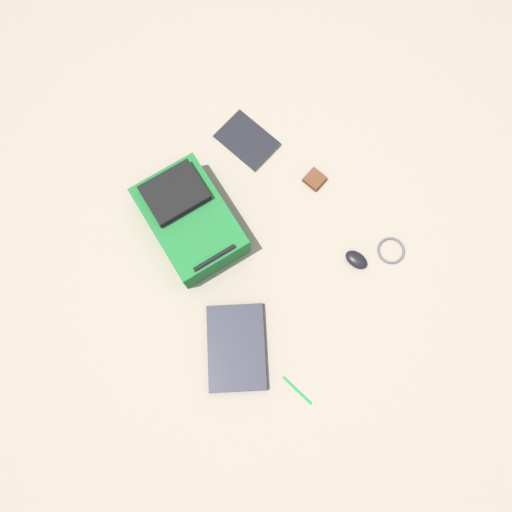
{
  "coord_description": "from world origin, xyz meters",
  "views": [
    {
      "loc": [
        0.32,
        0.36,
        2.05
      ],
      "look_at": [
        -0.0,
        -0.01,
        0.02
      ],
      "focal_mm": 35.68,
      "sensor_mm": 36.0,
      "label": 1
    }
  ],
  "objects_px": {
    "laptop": "(236,347)",
    "computer_mouse": "(356,260)",
    "backpack": "(189,219)",
    "pen_black": "(297,390)",
    "book_manual": "(247,141)",
    "cable_coil": "(391,251)",
    "earbud_pouch": "(315,179)"
  },
  "relations": [
    {
      "from": "book_manual",
      "to": "cable_coil",
      "type": "bearing_deg",
      "value": 99.66
    },
    {
      "from": "earbud_pouch",
      "to": "pen_black",
      "type": "bearing_deg",
      "value": 43.19
    },
    {
      "from": "book_manual",
      "to": "earbud_pouch",
      "type": "relative_size",
      "value": 3.51
    },
    {
      "from": "book_manual",
      "to": "earbud_pouch",
      "type": "height_order",
      "value": "earbud_pouch"
    },
    {
      "from": "laptop",
      "to": "computer_mouse",
      "type": "xyz_separation_m",
      "value": [
        -0.6,
        0.05,
        0.0
      ]
    },
    {
      "from": "backpack",
      "to": "laptop",
      "type": "height_order",
      "value": "backpack"
    },
    {
      "from": "backpack",
      "to": "pen_black",
      "type": "xyz_separation_m",
      "value": [
        0.12,
        0.8,
        -0.08
      ]
    },
    {
      "from": "cable_coil",
      "to": "pen_black",
      "type": "xyz_separation_m",
      "value": [
        0.67,
        0.16,
        -0.0
      ]
    },
    {
      "from": "laptop",
      "to": "computer_mouse",
      "type": "distance_m",
      "value": 0.61
    },
    {
      "from": "earbud_pouch",
      "to": "book_manual",
      "type": "bearing_deg",
      "value": -72.92
    },
    {
      "from": "computer_mouse",
      "to": "pen_black",
      "type": "bearing_deg",
      "value": 11.18
    },
    {
      "from": "backpack",
      "to": "computer_mouse",
      "type": "relative_size",
      "value": 4.96
    },
    {
      "from": "laptop",
      "to": "computer_mouse",
      "type": "bearing_deg",
      "value": 175.06
    },
    {
      "from": "cable_coil",
      "to": "book_manual",
      "type": "bearing_deg",
      "value": -80.34
    },
    {
      "from": "backpack",
      "to": "book_manual",
      "type": "height_order",
      "value": "backpack"
    },
    {
      "from": "pen_black",
      "to": "laptop",
      "type": "bearing_deg",
      "value": -75.59
    },
    {
      "from": "cable_coil",
      "to": "earbud_pouch",
      "type": "distance_m",
      "value": 0.44
    },
    {
      "from": "book_manual",
      "to": "cable_coil",
      "type": "height_order",
      "value": "book_manual"
    },
    {
      "from": "backpack",
      "to": "cable_coil",
      "type": "distance_m",
      "value": 0.85
    },
    {
      "from": "backpack",
      "to": "pen_black",
      "type": "height_order",
      "value": "backpack"
    },
    {
      "from": "laptop",
      "to": "book_manual",
      "type": "distance_m",
      "value": 0.89
    },
    {
      "from": "pen_black",
      "to": "backpack",
      "type": "bearing_deg",
      "value": -98.3
    },
    {
      "from": "computer_mouse",
      "to": "pen_black",
      "type": "xyz_separation_m",
      "value": [
        0.53,
        0.23,
        -0.01
      ]
    },
    {
      "from": "computer_mouse",
      "to": "cable_coil",
      "type": "height_order",
      "value": "computer_mouse"
    },
    {
      "from": "backpack",
      "to": "pen_black",
      "type": "relative_size",
      "value": 3.26
    },
    {
      "from": "computer_mouse",
      "to": "backpack",
      "type": "bearing_deg",
      "value": -65.72
    },
    {
      "from": "computer_mouse",
      "to": "earbud_pouch",
      "type": "bearing_deg",
      "value": -118.39
    },
    {
      "from": "backpack",
      "to": "earbud_pouch",
      "type": "xyz_separation_m",
      "value": [
        -0.53,
        0.19,
        -0.07
      ]
    },
    {
      "from": "book_manual",
      "to": "computer_mouse",
      "type": "bearing_deg",
      "value": 89.29
    },
    {
      "from": "laptop",
      "to": "earbud_pouch",
      "type": "relative_size",
      "value": 5.43
    },
    {
      "from": "backpack",
      "to": "laptop",
      "type": "bearing_deg",
      "value": 69.91
    },
    {
      "from": "computer_mouse",
      "to": "cable_coil",
      "type": "relative_size",
      "value": 0.85
    }
  ]
}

